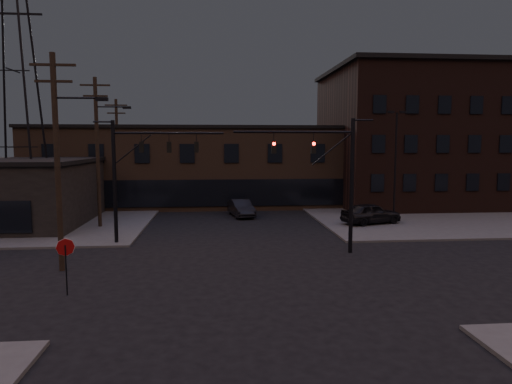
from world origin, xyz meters
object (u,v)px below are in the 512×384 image
(traffic_signal_near, at_px, (333,171))
(traffic_signal_far, at_px, (135,167))
(parked_car_lot_b, at_px, (382,197))
(car_crossing, at_px, (241,208))
(stop_sign, at_px, (66,253))
(parked_car_lot_a, at_px, (371,213))

(traffic_signal_near, xyz_separation_m, traffic_signal_far, (-12.07, 3.50, 0.08))
(parked_car_lot_b, bearing_deg, car_crossing, 101.29)
(traffic_signal_near, distance_m, parked_car_lot_b, 23.51)
(traffic_signal_near, distance_m, car_crossing, 15.56)
(parked_car_lot_b, bearing_deg, stop_sign, 127.48)
(traffic_signal_far, height_order, parked_car_lot_b, traffic_signal_far)
(car_crossing, bearing_deg, traffic_signal_far, -135.57)
(parked_car_lot_a, bearing_deg, traffic_signal_far, 89.05)
(stop_sign, bearing_deg, parked_car_lot_b, 48.15)
(stop_sign, relative_size, car_crossing, 0.54)
(parked_car_lot_b, bearing_deg, traffic_signal_far, 115.92)
(car_crossing, bearing_deg, traffic_signal_near, -82.91)
(car_crossing, bearing_deg, stop_sign, -123.72)
(stop_sign, bearing_deg, car_crossing, 67.20)
(traffic_signal_far, distance_m, stop_sign, 10.55)
(traffic_signal_far, relative_size, car_crossing, 1.73)
(traffic_signal_far, relative_size, parked_car_lot_b, 1.64)
(traffic_signal_far, xyz_separation_m, parked_car_lot_b, (22.87, 16.98, -4.16))
(parked_car_lot_a, bearing_deg, stop_sign, 111.33)
(traffic_signal_far, relative_size, stop_sign, 3.23)
(parked_car_lot_b, bearing_deg, traffic_signal_near, 141.53)
(stop_sign, bearing_deg, traffic_signal_far, 82.68)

